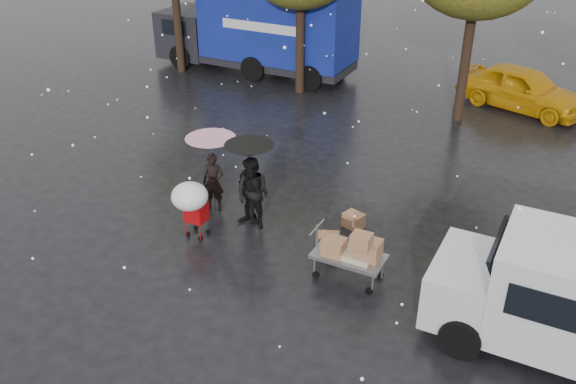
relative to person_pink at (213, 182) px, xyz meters
The scene contains 12 objects.
ground 2.04m from the person_pink, 37.92° to the right, with size 90.00×90.00×0.00m, color black.
person_pink is the anchor object (origin of this frame).
person_middle 1.34m from the person_pink, 11.88° to the right, with size 0.87×0.68×1.79m, color black.
person_black 1.16m from the person_pink, ahead, with size 1.01×0.42×1.73m, color black.
umbrella_pink 1.05m from the person_pink, ahead, with size 1.23×1.23×1.95m.
umbrella_black 1.63m from the person_pink, ahead, with size 1.16×1.16×2.06m.
vendor_cart 4.36m from the person_pink, 15.39° to the right, with size 1.52×0.80×1.27m.
shopping_cart 1.48m from the person_pink, 76.27° to the right, with size 0.84×0.84×1.46m.
blue_truck 11.31m from the person_pink, 113.84° to the left, with size 8.30×2.60×3.50m.
box_ground_near 3.41m from the person_pink, ahead, with size 0.48×0.38×0.43m, color brown.
box_ground_far 3.60m from the person_pink, 13.12° to the left, with size 0.46×0.36×0.36m, color brown.
yellow_taxi 12.24m from the person_pink, 62.28° to the left, with size 1.79×4.45×1.52m, color orange.
Camera 1 is at (6.32, -9.85, 7.85)m, focal length 38.00 mm.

